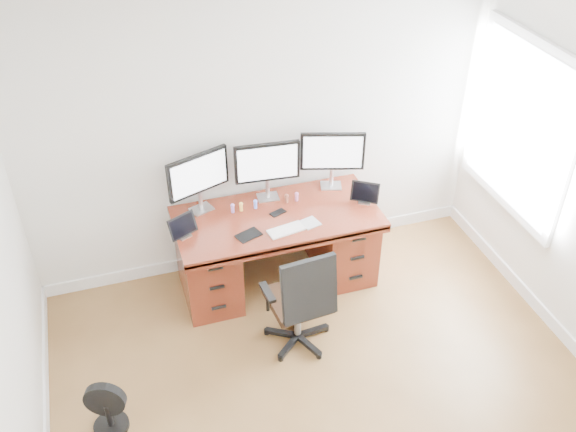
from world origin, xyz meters
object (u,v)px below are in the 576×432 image
object	(u,v)px
desk	(276,246)
floor_fan	(107,409)
office_chair	(300,315)
monitor_center	(267,164)
keyboard	(286,230)

from	to	relation	value
desk	floor_fan	size ratio (longest dim) A/B	3.99
office_chair	desk	bearing A→B (deg)	81.78
monitor_center	keyboard	size ratio (longest dim) A/B	1.86
monitor_center	keyboard	distance (m)	0.59
keyboard	office_chair	bearing A→B (deg)	-105.54
floor_fan	monitor_center	world-z (taller)	monitor_center
office_chair	keyboard	size ratio (longest dim) A/B	3.27
keyboard	floor_fan	bearing A→B (deg)	-161.03
desk	floor_fan	bearing A→B (deg)	-144.27
floor_fan	monitor_center	size ratio (longest dim) A/B	0.77
floor_fan	monitor_center	distance (m)	2.25
desk	floor_fan	xyz separation A→B (m)	(-1.56, -1.12, -0.20)
office_chair	keyboard	distance (m)	0.68
floor_fan	keyboard	xyz separation A→B (m)	(1.57, 0.87, 0.55)
office_chair	floor_fan	size ratio (longest dim) A/B	2.28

